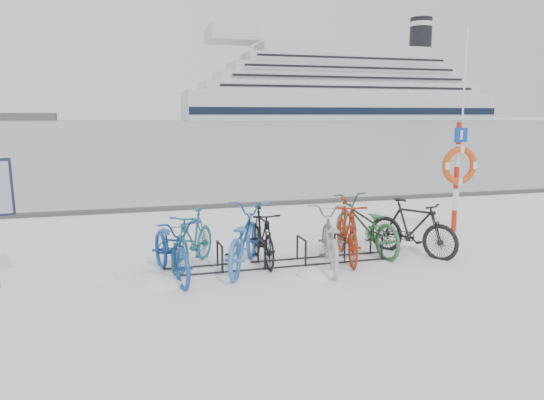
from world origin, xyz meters
TOP-DOWN VIEW (x-y plane):
  - ground at (0.00, 0.00)m, footprint 900.00×900.00m
  - ice_sheet at (0.00, 155.00)m, footprint 400.00×298.00m
  - quay_edge at (0.00, 5.90)m, footprint 400.00×0.25m
  - bike_rack at (0.00, 0.00)m, footprint 4.00×0.48m
  - lifebuoy_station at (4.46, 1.40)m, footprint 0.84×0.23m
  - cruise_ferry at (102.29, 233.50)m, footprint 152.96×28.82m
  - bike_0 at (-1.89, -0.17)m, footprint 1.00×2.04m
  - bike_1 at (-1.48, 0.31)m, footprint 1.28×1.69m
  - bike_2 at (-0.69, -0.01)m, footprint 1.52×2.19m
  - bike_3 at (-0.28, 0.25)m, footprint 0.52×1.67m
  - bike_4 at (0.74, -0.34)m, footprint 1.21×2.08m
  - bike_5 at (1.22, 0.02)m, footprint 0.95×1.94m
  - bike_6 at (1.79, 0.44)m, footprint 1.01×2.14m
  - bike_7 at (2.52, -0.02)m, footprint 1.38×1.77m
  - snow_drifts at (-0.11, -0.24)m, footprint 6.00×2.00m

SIDE VIEW (x-z plane):
  - ground at x=0.00m, z-range 0.00..0.00m
  - snow_drifts at x=-0.11m, z-range -0.12..0.12m
  - ice_sheet at x=0.00m, z-range 0.00..0.02m
  - quay_edge at x=0.00m, z-range 0.00..0.10m
  - bike_rack at x=0.00m, z-range -0.05..0.41m
  - bike_3 at x=-0.28m, z-range 0.00..1.00m
  - bike_1 at x=-1.48m, z-range 0.00..1.02m
  - bike_0 at x=-1.89m, z-range 0.00..1.02m
  - bike_4 at x=0.74m, z-range 0.00..1.03m
  - bike_7 at x=2.52m, z-range 0.00..1.07m
  - bike_6 at x=1.79m, z-range 0.00..1.08m
  - bike_2 at x=-0.69m, z-range 0.00..1.09m
  - bike_5 at x=1.22m, z-range 0.00..1.12m
  - lifebuoy_station at x=4.46m, z-range -0.72..3.66m
  - cruise_ferry at x=102.29m, z-range -11.44..38.82m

